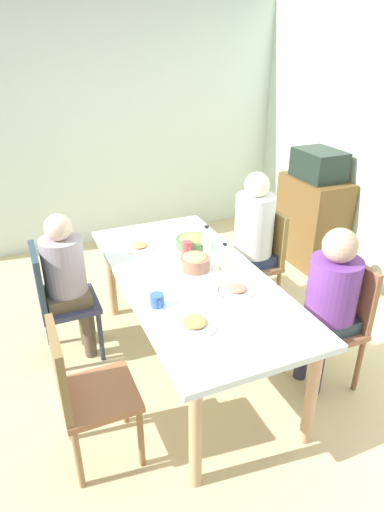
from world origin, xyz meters
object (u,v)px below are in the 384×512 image
object	(u,v)px
plate_1	(194,324)
bowl_0	(193,241)
cup_1	(187,248)
chair_2	(57,297)
dining_table	(192,287)
plate_2	(237,290)
bottle_0	(206,240)
person_2	(67,275)
chair_3	(337,317)
chair_1	(83,389)
cup_2	(205,296)
microwave	(319,164)
chair_0	(260,255)
bowl_1	(195,262)
person_3	(331,295)
side_cabinet	(311,221)
cup_3	(157,300)
person_0	(253,232)
plate_0	(139,247)
cup_0	(212,284)
bottle_1	(224,257)

from	to	relation	value
plate_1	bowl_0	world-z (taller)	bowl_0
cup_1	chair_2	bearing A→B (deg)	-100.66
dining_table	chair_2	world-z (taller)	chair_2
plate_2	bowl_0	xyz separation A→B (m)	(-0.70, 0.01, 0.03)
bowl_0	bottle_0	bearing A→B (deg)	25.31
person_2	chair_3	size ratio (longest dim) A/B	1.26
chair_2	chair_3	bearing A→B (deg)	59.63
chair_1	plate_2	size ratio (longest dim) A/B	4.06
cup_2	microwave	world-z (taller)	microwave
chair_0	bowl_0	world-z (taller)	chair_0
dining_table	bowl_0	world-z (taller)	bowl_0
bowl_1	person_3	bearing A→B (deg)	50.06
chair_0	plate_1	bearing A→B (deg)	-46.17
person_2	side_cabinet	bearing A→B (deg)	102.92
plate_2	person_2	bearing A→B (deg)	-130.22
bowl_1	cup_2	xyz separation A→B (m)	(0.39, -0.11, -0.02)
cup_3	person_0	bearing A→B (deg)	124.42
bottle_0	cup_3	bearing A→B (deg)	-46.39
chair_1	plate_0	size ratio (longest dim) A/B	4.17
cup_0	cup_1	distance (m)	0.52
cup_2	bottle_0	xyz separation A→B (m)	(-0.60, 0.29, 0.06)
person_2	cup_2	world-z (taller)	person_2
chair_0	side_cabinet	distance (m)	1.13
chair_0	chair_1	world-z (taller)	same
person_2	plate_0	world-z (taller)	person_2
chair_1	cup_3	size ratio (longest dim) A/B	7.57
microwave	person_2	bearing A→B (deg)	-77.08
microwave	plate_2	bearing A→B (deg)	-50.00
chair_1	plate_2	world-z (taller)	chair_1
cup_1	bottle_0	world-z (taller)	bottle_0
chair_0	chair_1	distance (m)	1.94
plate_1	chair_1	bearing A→B (deg)	-91.82
person_2	bottle_1	size ratio (longest dim) A/B	6.02
cup_1	microwave	bearing A→B (deg)	113.94
cup_0	cup_3	size ratio (longest dim) A/B	1.02
chair_3	bowl_1	bearing A→B (deg)	-126.52
cup_1	cup_2	world-z (taller)	cup_1
person_3	plate_2	distance (m)	0.61
chair_0	chair_1	size ratio (longest dim) A/B	1.00
plate_1	cup_2	world-z (taller)	cup_2
person_0	plate_0	size ratio (longest dim) A/B	5.74
chair_1	side_cabinet	distance (m)	3.07
plate_2	bowl_0	size ratio (longest dim) A/B	0.86
plate_1	plate_2	bearing A→B (deg)	119.95
dining_table	bowl_1	world-z (taller)	bowl_1
plate_0	person_0	bearing A→B (deg)	87.00
plate_0	cup_0	bearing A→B (deg)	18.22
dining_table	chair_1	distance (m)	0.98
person_2	cup_1	size ratio (longest dim) A/B	10.28
side_cabinet	microwave	world-z (taller)	microwave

